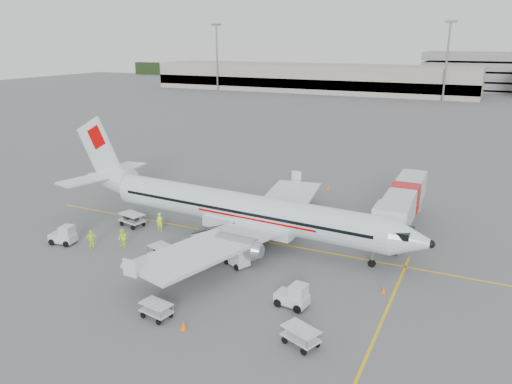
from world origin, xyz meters
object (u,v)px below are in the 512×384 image
at_px(tug_fore, 292,295).
at_px(tug_mid, 237,256).
at_px(jet_bridge, 404,208).
at_px(belt_loader, 216,228).
at_px(tug_aft, 63,235).
at_px(aircraft, 243,188).

distance_m(tug_fore, tug_mid, 7.39).
xyz_separation_m(jet_bridge, tug_mid, (-10.46, -13.53, -1.43)).
bearing_deg(belt_loader, tug_fore, -44.84).
bearing_deg(tug_aft, belt_loader, 17.39).
height_order(belt_loader, tug_aft, belt_loader).
height_order(tug_fore, tug_aft, tug_fore).
relative_size(jet_bridge, belt_loader, 3.45).
bearing_deg(tug_fore, jet_bridge, 83.19).
bearing_deg(tug_mid, belt_loader, 164.65).
relative_size(tug_fore, tug_aft, 1.00).
distance_m(jet_bridge, belt_loader, 17.53).
height_order(jet_bridge, belt_loader, jet_bridge).
bearing_deg(belt_loader, tug_aft, -161.71).
relative_size(aircraft, belt_loader, 7.14).
bearing_deg(tug_fore, tug_aft, -176.80).
height_order(tug_mid, tug_aft, tug_aft).
bearing_deg(belt_loader, aircraft, 33.67).
xyz_separation_m(tug_mid, tug_aft, (-15.88, -2.61, 0.07)).
bearing_deg(tug_mid, jet_bridge, 78.73).
height_order(jet_bridge, tug_aft, jet_bridge).
relative_size(jet_bridge, tug_fore, 7.70).
distance_m(aircraft, jet_bridge, 15.30).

